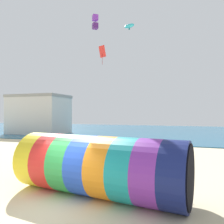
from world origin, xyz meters
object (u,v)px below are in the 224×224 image
(kite_purple_box, at_px, (95,22))
(bystander_mid_beach, at_px, (50,147))
(kite_red_diamond, at_px, (102,52))
(giant_inflatable_tube, at_px, (99,166))
(kite_cyan_parafoil, at_px, (129,26))
(bystander_near_water, at_px, (72,145))

(kite_purple_box, height_order, bystander_mid_beach, kite_purple_box)
(kite_purple_box, xyz_separation_m, kite_red_diamond, (-0.53, 3.17, -1.76))
(giant_inflatable_tube, xyz_separation_m, kite_red_diamond, (-4.31, 11.78, 8.78))
(giant_inflatable_tube, xyz_separation_m, kite_cyan_parafoil, (-2.38, 15.60, 12.68))
(kite_cyan_parafoil, bearing_deg, kite_red_diamond, -116.82)
(giant_inflatable_tube, relative_size, kite_cyan_parafoil, 5.69)
(giant_inflatable_tube, bearing_deg, bystander_near_water, 125.45)
(kite_cyan_parafoil, height_order, bystander_near_water, kite_cyan_parafoil)
(kite_cyan_parafoil, height_order, kite_red_diamond, kite_cyan_parafoil)
(kite_purple_box, xyz_separation_m, bystander_mid_beach, (-3.88, -1.13, -11.14))
(kite_purple_box, height_order, kite_red_diamond, kite_purple_box)
(giant_inflatable_tube, xyz_separation_m, kite_purple_box, (-3.79, 8.61, 10.54))
(kite_cyan_parafoil, bearing_deg, kite_purple_box, -101.37)
(bystander_near_water, distance_m, bystander_mid_beach, 1.92)
(giant_inflatable_tube, bearing_deg, kite_red_diamond, 110.12)
(giant_inflatable_tube, bearing_deg, kite_cyan_parafoil, 98.68)
(kite_purple_box, distance_m, bystander_mid_beach, 11.85)
(giant_inflatable_tube, height_order, kite_purple_box, kite_purple_box)
(kite_cyan_parafoil, xyz_separation_m, bystander_mid_beach, (-5.29, -8.12, -13.27))
(bystander_mid_beach, bearing_deg, bystander_near_water, 29.64)
(kite_red_diamond, distance_m, bystander_near_water, 10.01)
(kite_cyan_parafoil, distance_m, bystander_near_water, 15.43)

